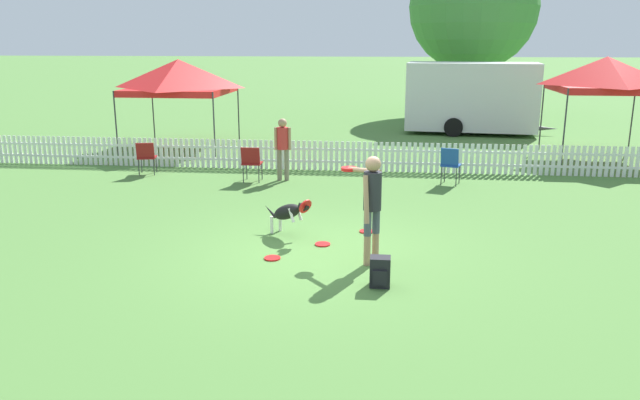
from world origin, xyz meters
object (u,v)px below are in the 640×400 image
Objects in this scene: leaping_dog at (288,212)px; equipment_trailer at (471,96)px; handler_person at (371,196)px; frisbee_midfield at (323,244)px; folding_chair_blue_left at (252,161)px; frisbee_near_dog at (367,231)px; canopy_tent_main at (606,74)px; tree_left_grove at (473,7)px; backpack_on_grass at (380,272)px; folding_chair_green_right at (146,155)px; canopy_tent_secondary at (179,77)px; frisbee_near_handler at (272,258)px; spectator_standing at (283,144)px; folding_chair_center at (450,162)px.

equipment_trailer is (4.74, 13.35, 0.92)m from leaping_dog.
equipment_trailer is (3.24, 14.57, 0.29)m from handler_person.
frisbee_midfield is 5.23m from folding_chair_blue_left.
leaping_dog is 1.51m from frisbee_near_dog.
canopy_tent_main is 0.39× the size of tree_left_grove.
tree_left_grove is at bearing -115.30° from folding_chair_blue_left.
backpack_on_grass is at bearing 116.96° from folding_chair_blue_left.
tree_left_grove reaches higher than frisbee_near_dog.
folding_chair_blue_left is (-3.00, 3.85, 0.52)m from frisbee_near_dog.
folding_chair_green_right is 12.65m from equipment_trailer.
canopy_tent_secondary is at bearing -54.67° from folding_chair_blue_left.
frisbee_near_handler is at bearing -131.95° from frisbee_near_dog.
leaping_dog is at bearing -105.60° from tree_left_grove.
canopy_tent_main reaches higher than spectator_standing.
frisbee_near_dog is 1.00× the size of frisbee_midfield.
backpack_on_grass is at bearing 94.57° from folding_chair_center.
leaping_dog is 0.65× the size of spectator_standing.
canopy_tent_main is at bearing 50.54° from frisbee_near_handler.
spectator_standing reaches higher than folding_chair_green_right.
canopy_tent_secondary is at bearing 71.67° from handler_person.
frisbee_midfield is 0.31× the size of folding_chair_green_right.
handler_person is 2.03m from leaping_dog.
frisbee_near_handler is 7.50m from folding_chair_green_right.
frisbee_near_dog is (1.39, 0.40, -0.44)m from leaping_dog.
frisbee_near_dog is at bearing 145.46° from leaping_dog.
equipment_trailer is at bearing 122.57° from canopy_tent_main.
frisbee_near_handler is 0.60× the size of backpack_on_grass.
folding_chair_green_right is (-2.91, 0.54, -0.02)m from folding_chair_blue_left.
equipment_trailer reaches higher than handler_person.
spectator_standing is at bearing -116.42° from equipment_trailer.
handler_person is 6.50× the size of frisbee_near_handler.
backpack_on_grass is 0.48× the size of folding_chair_center.
handler_person is 20.90m from tree_left_grove.
tree_left_grove is (3.62, 21.17, 4.62)m from backpack_on_grass.
handler_person is 0.58× the size of canopy_tent_main.
leaping_dog is at bearing 71.78° from folding_chair_center.
backpack_on_grass is 0.28× the size of spectator_standing.
frisbee_near_handler is at bearing -132.67° from frisbee_midfield.
folding_chair_center is at bearing 22.24° from handler_person.
folding_chair_green_right is (-4.46, 6.01, 0.50)m from frisbee_near_handler.
backpack_on_grass is (0.29, -2.58, 0.21)m from frisbee_near_dog.
tree_left_grove reaches higher than folding_chair_green_right.
folding_chair_center is at bearing 62.25° from frisbee_midfield.
leaping_dog is 4.55m from folding_chair_blue_left.
folding_chair_blue_left is at bearing 127.95° from frisbee_near_dog.
folding_chair_green_right is 4.55m from canopy_tent_secondary.
folding_chair_green_right is at bearing 84.31° from handler_person.
leaping_dog is at bearing -133.04° from canopy_tent_main.
tree_left_grove is at bearing 80.30° from backpack_on_grass.
spectator_standing is (3.65, -0.28, 0.42)m from folding_chair_green_right.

